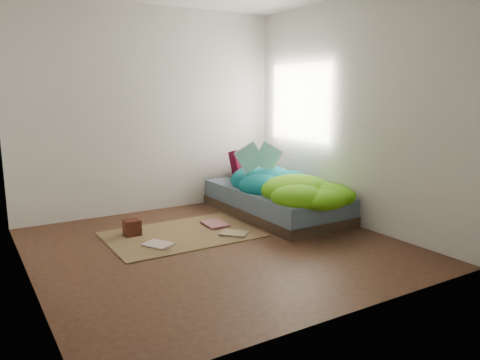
% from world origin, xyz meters
% --- Properties ---
extents(ground, '(3.50, 3.50, 0.00)m').
position_xyz_m(ground, '(0.00, 0.00, 0.00)').
color(ground, '#3D2217').
rests_on(ground, ground).
extents(room_walls, '(3.54, 3.54, 2.62)m').
position_xyz_m(room_walls, '(0.01, 0.01, 1.63)').
color(room_walls, silver).
rests_on(room_walls, ground).
extents(bed, '(1.00, 2.00, 0.34)m').
position_xyz_m(bed, '(1.22, 0.72, 0.17)').
color(bed, '#31221A').
rests_on(bed, ground).
extents(duvet, '(0.96, 1.84, 0.34)m').
position_xyz_m(duvet, '(1.22, 0.50, 0.51)').
color(duvet, '#065A68').
rests_on(duvet, bed).
extents(rug, '(1.60, 1.10, 0.01)m').
position_xyz_m(rug, '(-0.15, 0.55, 0.01)').
color(rug, brown).
rests_on(rug, ground).
extents(pillow_floral, '(0.67, 0.53, 0.13)m').
position_xyz_m(pillow_floral, '(1.40, 1.47, 0.41)').
color(pillow_floral, '#F1E3D0').
rests_on(pillow_floral, bed).
extents(pillow_magenta, '(0.44, 0.20, 0.42)m').
position_xyz_m(pillow_magenta, '(1.18, 1.35, 0.55)').
color(pillow_magenta, '#4A0420').
rests_on(pillow_magenta, bed).
extents(open_book, '(0.50, 0.24, 0.30)m').
position_xyz_m(open_book, '(1.05, 0.84, 0.83)').
color(open_book, '#287C34').
rests_on(open_book, duvet).
extents(wooden_box, '(0.17, 0.17, 0.17)m').
position_xyz_m(wooden_box, '(-0.62, 0.80, 0.10)').
color(wooden_box, '#360F0C').
rests_on(wooden_box, rug).
extents(floor_book_a, '(0.32, 0.35, 0.02)m').
position_xyz_m(floor_book_a, '(-0.61, 0.27, 0.02)').
color(floor_book_a, silver).
rests_on(floor_book_a, rug).
extents(floor_book_b, '(0.26, 0.34, 0.03)m').
position_xyz_m(floor_book_b, '(0.19, 0.65, 0.03)').
color(floor_book_b, '#C37179').
rests_on(floor_book_b, rug).
extents(floor_book_c, '(0.35, 0.36, 0.02)m').
position_xyz_m(floor_book_c, '(0.25, 0.16, 0.02)').
color(floor_book_c, tan).
rests_on(floor_book_c, rug).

